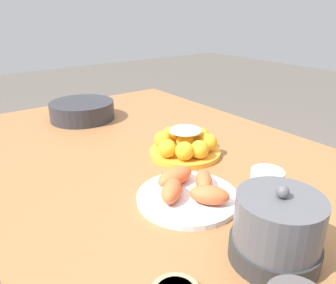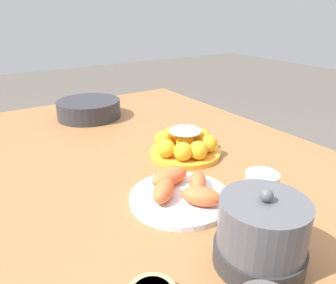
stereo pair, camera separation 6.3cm
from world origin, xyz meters
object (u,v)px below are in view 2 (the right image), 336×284
dining_table (152,173)px  seafood_platter (181,192)px  cake_plate (185,144)px  serving_bowl (89,108)px  warming_pot (261,234)px  cup_near (261,186)px

dining_table → seafood_platter: size_ratio=5.92×
seafood_platter → cake_plate: bearing=-37.7°
serving_bowl → warming_pot: 1.02m
seafood_platter → serving_bowl: bearing=-3.2°
serving_bowl → warming_pot: bearing=177.4°
seafood_platter → cup_near: (-0.10, -0.17, 0.01)m
cup_near → seafood_platter: bearing=58.5°
dining_table → seafood_platter: 0.32m
warming_pot → dining_table: bearing=-9.1°
dining_table → serving_bowl: size_ratio=5.61×
cake_plate → warming_pot: 0.50m
cake_plate → seafood_platter: bearing=142.3°
cake_plate → warming_pot: size_ratio=1.35×
dining_table → cake_plate: bearing=-135.7°
dining_table → cup_near: cup_near is taller
serving_bowl → cup_near: (-0.86, -0.13, -0.01)m
cake_plate → warming_pot: warming_pot is taller
seafood_platter → warming_pot: bearing=179.1°
cake_plate → seafood_platter: (-0.21, 0.16, -0.02)m
cake_plate → seafood_platter: cake_plate is taller
warming_pot → seafood_platter: bearing=-0.9°
serving_bowl → seafood_platter: 0.76m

